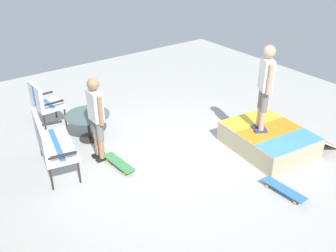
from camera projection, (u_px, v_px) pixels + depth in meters
ground_plane at (169, 160)px, 7.33m from camera, size 12.00×12.00×0.10m
skate_ramp at (269, 139)px, 7.52m from camera, size 1.78×2.03×0.43m
patio_bench at (49, 141)px, 6.66m from camera, size 1.33×0.78×1.02m
patio_chair_near_house at (43, 101)px, 8.14m from camera, size 0.64×0.57×1.02m
patio_table at (88, 122)px, 7.76m from camera, size 0.90×0.90×0.57m
person_watching at (96, 114)px, 6.85m from camera, size 0.48×0.24×1.64m
person_skater at (265, 83)px, 6.93m from camera, size 0.42×0.35×1.69m
skateboard_by_bench at (119, 163)px, 7.00m from camera, size 0.81×0.26×0.10m
skateboard_spare at (284, 189)px, 6.31m from camera, size 0.81×0.23×0.10m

